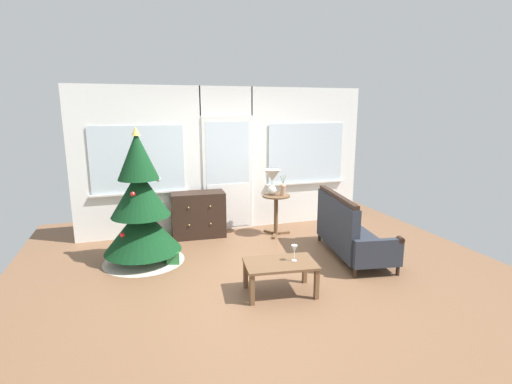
{
  "coord_description": "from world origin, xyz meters",
  "views": [
    {
      "loc": [
        -1.61,
        -4.59,
        2.17
      ],
      "look_at": [
        0.05,
        0.55,
        1.0
      ],
      "focal_mm": 27.04,
      "sensor_mm": 36.0,
      "label": 1
    }
  ],
  "objects_px": {
    "coffee_table": "(280,267)",
    "gift_box": "(172,258)",
    "christmas_tree": "(141,212)",
    "side_table": "(276,207)",
    "settee_sofa": "(348,232)",
    "flower_vase": "(283,189)",
    "wine_glass": "(294,249)",
    "table_lamp": "(272,179)",
    "dresser_cabinet": "(198,215)"
  },
  "relations": [
    {
      "from": "table_lamp",
      "to": "wine_glass",
      "type": "bearing_deg",
      "value": -103.21
    },
    {
      "from": "settee_sofa",
      "to": "gift_box",
      "type": "xyz_separation_m",
      "value": [
        -2.53,
        0.51,
        -0.29
      ]
    },
    {
      "from": "christmas_tree",
      "to": "wine_glass",
      "type": "height_order",
      "value": "christmas_tree"
    },
    {
      "from": "christmas_tree",
      "to": "side_table",
      "type": "bearing_deg",
      "value": 13.22
    },
    {
      "from": "christmas_tree",
      "to": "settee_sofa",
      "type": "relative_size",
      "value": 1.14
    },
    {
      "from": "coffee_table",
      "to": "wine_glass",
      "type": "height_order",
      "value": "wine_glass"
    },
    {
      "from": "table_lamp",
      "to": "wine_glass",
      "type": "xyz_separation_m",
      "value": [
        -0.5,
        -2.11,
        -0.46
      ]
    },
    {
      "from": "settee_sofa",
      "to": "flower_vase",
      "type": "distance_m",
      "value": 1.41
    },
    {
      "from": "wine_glass",
      "to": "coffee_table",
      "type": "bearing_deg",
      "value": 178.77
    },
    {
      "from": "wine_glass",
      "to": "gift_box",
      "type": "xyz_separation_m",
      "value": [
        -1.31,
        1.31,
        -0.45
      ]
    },
    {
      "from": "wine_glass",
      "to": "flower_vase",
      "type": "bearing_deg",
      "value": 71.95
    },
    {
      "from": "settee_sofa",
      "to": "wine_glass",
      "type": "bearing_deg",
      "value": -146.77
    },
    {
      "from": "christmas_tree",
      "to": "wine_glass",
      "type": "bearing_deg",
      "value": -42.36
    },
    {
      "from": "side_table",
      "to": "gift_box",
      "type": "relative_size",
      "value": 3.96
    },
    {
      "from": "dresser_cabinet",
      "to": "gift_box",
      "type": "xyz_separation_m",
      "value": [
        -0.57,
        -1.1,
        -0.3
      ]
    },
    {
      "from": "coffee_table",
      "to": "gift_box",
      "type": "bearing_deg",
      "value": 130.98
    },
    {
      "from": "christmas_tree",
      "to": "wine_glass",
      "type": "xyz_separation_m",
      "value": [
        1.69,
        -1.55,
        -0.21
      ]
    },
    {
      "from": "settee_sofa",
      "to": "coffee_table",
      "type": "bearing_deg",
      "value": -150.34
    },
    {
      "from": "flower_vase",
      "to": "coffee_table",
      "type": "distance_m",
      "value": 2.23
    },
    {
      "from": "christmas_tree",
      "to": "wine_glass",
      "type": "distance_m",
      "value": 2.3
    },
    {
      "from": "christmas_tree",
      "to": "settee_sofa",
      "type": "bearing_deg",
      "value": -14.43
    },
    {
      "from": "dresser_cabinet",
      "to": "gift_box",
      "type": "bearing_deg",
      "value": -117.33
    },
    {
      "from": "coffee_table",
      "to": "wine_glass",
      "type": "relative_size",
      "value": 4.6
    },
    {
      "from": "flower_vase",
      "to": "coffee_table",
      "type": "bearing_deg",
      "value": -112.49
    },
    {
      "from": "christmas_tree",
      "to": "gift_box",
      "type": "bearing_deg",
      "value": -31.49
    },
    {
      "from": "table_lamp",
      "to": "coffee_table",
      "type": "xyz_separation_m",
      "value": [
        -0.67,
        -2.11,
        -0.66
      ]
    },
    {
      "from": "side_table",
      "to": "dresser_cabinet",
      "type": "bearing_deg",
      "value": 165.7
    },
    {
      "from": "flower_vase",
      "to": "wine_glass",
      "type": "distance_m",
      "value": 2.14
    },
    {
      "from": "dresser_cabinet",
      "to": "flower_vase",
      "type": "bearing_deg",
      "value": -15.62
    },
    {
      "from": "side_table",
      "to": "gift_box",
      "type": "distance_m",
      "value": 2.06
    },
    {
      "from": "dresser_cabinet",
      "to": "side_table",
      "type": "relative_size",
      "value": 1.29
    },
    {
      "from": "coffee_table",
      "to": "gift_box",
      "type": "xyz_separation_m",
      "value": [
        -1.13,
        1.31,
        -0.25
      ]
    },
    {
      "from": "settee_sofa",
      "to": "side_table",
      "type": "height_order",
      "value": "settee_sofa"
    },
    {
      "from": "christmas_tree",
      "to": "wine_glass",
      "type": "relative_size",
      "value": 9.91
    },
    {
      "from": "table_lamp",
      "to": "flower_vase",
      "type": "relative_size",
      "value": 1.26
    },
    {
      "from": "dresser_cabinet",
      "to": "side_table",
      "type": "distance_m",
      "value": 1.35
    },
    {
      "from": "coffee_table",
      "to": "side_table",
      "type": "bearing_deg",
      "value": 70.52
    },
    {
      "from": "dresser_cabinet",
      "to": "settee_sofa",
      "type": "xyz_separation_m",
      "value": [
        1.96,
        -1.61,
        -0.01
      ]
    },
    {
      "from": "christmas_tree",
      "to": "coffee_table",
      "type": "relative_size",
      "value": 2.16
    },
    {
      "from": "side_table",
      "to": "table_lamp",
      "type": "distance_m",
      "value": 0.5
    },
    {
      "from": "coffee_table",
      "to": "gift_box",
      "type": "distance_m",
      "value": 1.75
    },
    {
      "from": "side_table",
      "to": "wine_glass",
      "type": "xyz_separation_m",
      "value": [
        -0.56,
        -2.07,
        0.03
      ]
    },
    {
      "from": "settee_sofa",
      "to": "flower_vase",
      "type": "relative_size",
      "value": 4.86
    },
    {
      "from": "side_table",
      "to": "table_lamp",
      "type": "bearing_deg",
      "value": 146.31
    },
    {
      "from": "christmas_tree",
      "to": "flower_vase",
      "type": "distance_m",
      "value": 2.4
    },
    {
      "from": "flower_vase",
      "to": "dresser_cabinet",
      "type": "bearing_deg",
      "value": 164.38
    },
    {
      "from": "settee_sofa",
      "to": "gift_box",
      "type": "distance_m",
      "value": 2.59
    },
    {
      "from": "christmas_tree",
      "to": "gift_box",
      "type": "distance_m",
      "value": 0.79
    },
    {
      "from": "side_table",
      "to": "table_lamp",
      "type": "relative_size",
      "value": 1.62
    },
    {
      "from": "coffee_table",
      "to": "gift_box",
      "type": "relative_size",
      "value": 4.98
    }
  ]
}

